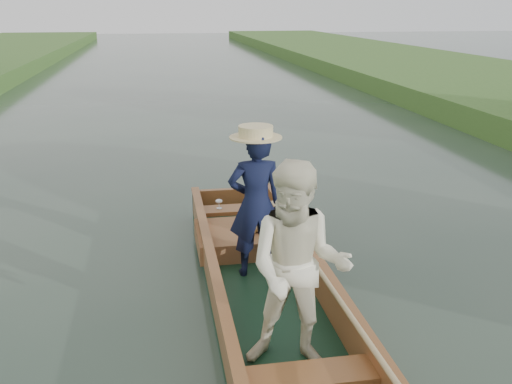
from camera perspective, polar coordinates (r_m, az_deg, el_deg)
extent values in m
plane|color=#283D30|center=(5.69, 1.05, -11.00)|extent=(120.00, 120.00, 0.00)
cube|color=#13321E|center=(5.68, 1.06, -10.64)|extent=(1.10, 5.00, 0.08)
cube|color=brown|center=(5.52, -4.21, -9.23)|extent=(0.08, 5.00, 0.32)
cube|color=brown|center=(5.69, 6.17, -8.40)|extent=(0.08, 5.00, 0.32)
cube|color=brown|center=(7.83, -2.33, -0.79)|extent=(1.10, 0.08, 0.32)
cube|color=brown|center=(5.44, -4.25, -7.55)|extent=(0.10, 5.00, 0.04)
cube|color=brown|center=(5.61, 6.23, -6.75)|extent=(0.10, 5.00, 0.04)
cube|color=brown|center=(7.28, -1.75, -1.74)|extent=(0.94, 0.30, 0.05)
cube|color=brown|center=(4.22, 5.38, -17.80)|extent=(0.94, 0.30, 0.05)
imported|color=black|center=(5.79, -0.03, -1.24)|extent=(0.57, 0.39, 1.54)
cylinder|color=beige|center=(5.59, -0.03, 5.84)|extent=(0.52, 0.52, 0.12)
imported|color=white|center=(4.30, 4.27, -7.63)|extent=(0.96, 0.85, 1.65)
cube|color=brown|center=(6.66, -2.27, -4.72)|extent=(0.85, 0.90, 0.22)
sphere|color=tan|center=(6.52, 0.05, -3.20)|extent=(0.18, 0.18, 0.18)
sphere|color=tan|center=(6.47, 0.07, -2.10)|extent=(0.14, 0.14, 0.14)
sphere|color=tan|center=(6.44, -0.37, -1.64)|extent=(0.05, 0.05, 0.05)
sphere|color=tan|center=(6.45, 0.50, -1.58)|extent=(0.05, 0.05, 0.05)
sphere|color=tan|center=(6.42, 0.15, -2.38)|extent=(0.05, 0.05, 0.05)
sphere|color=tan|center=(6.48, -0.64, -3.08)|extent=(0.06, 0.06, 0.06)
sphere|color=tan|center=(6.51, 0.79, -2.99)|extent=(0.06, 0.06, 0.06)
sphere|color=tan|center=(6.52, -0.30, -3.95)|extent=(0.07, 0.07, 0.07)
sphere|color=tan|center=(6.53, 0.49, -3.90)|extent=(0.07, 0.07, 0.07)
cylinder|color=silver|center=(7.24, -3.71, -1.63)|extent=(0.07, 0.07, 0.01)
cylinder|color=silver|center=(7.23, -3.72, -1.33)|extent=(0.01, 0.01, 0.08)
ellipsoid|color=silver|center=(7.21, -3.73, -0.92)|extent=(0.09, 0.09, 0.05)
cylinder|color=tan|center=(5.38, 6.07, -7.41)|extent=(0.04, 4.15, 0.19)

